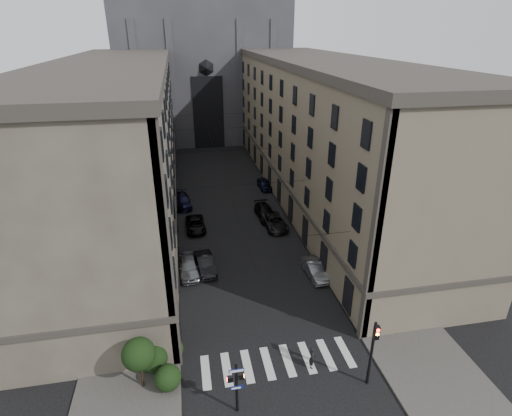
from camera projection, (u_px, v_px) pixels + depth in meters
sidewalk_left at (151, 205)px, 55.18m from camera, size 7.00×80.00×0.15m
sidewalk_right at (297, 194)px, 58.76m from camera, size 7.00×80.00×0.15m
zebra_crossing at (278, 362)px, 29.23m from camera, size 11.00×3.20×0.01m
building_left at (120, 140)px, 50.87m from camera, size 13.60×60.60×18.85m
building_right at (320, 131)px, 55.46m from camera, size 13.60×60.60×18.85m
gothic_tower at (202, 52)px, 84.59m from camera, size 35.00×23.00×58.00m
pedestrian_signal_left at (236, 384)px, 24.55m from camera, size 1.02×0.38×4.00m
traffic_light_right at (373, 347)px, 26.08m from camera, size 0.34×0.50×5.20m
shrub_cluster at (153, 360)px, 27.01m from camera, size 3.90×4.40×3.90m
tram_wires at (225, 151)px, 53.70m from camera, size 14.00×60.00×0.43m
car_left_near at (189, 267)px, 39.43m from camera, size 2.21×4.91×1.64m
car_left_midnear at (205, 264)px, 40.01m from camera, size 2.11×4.80×1.53m
car_left_midfar at (196, 224)px, 48.25m from camera, size 2.39×4.90×1.34m
car_left_far at (182, 201)px, 54.62m from camera, size 2.72×5.49×1.53m
car_right_near at (315, 269)px, 39.14m from camera, size 1.83×4.51×1.46m
car_right_midnear at (274, 222)px, 48.69m from camera, size 2.79×5.45×1.47m
car_right_midfar at (265, 212)px, 51.16m from camera, size 2.43×5.38×1.53m
car_right_far at (264, 184)px, 60.58m from camera, size 1.89×4.30×1.44m
pedestrian at (312, 357)px, 28.44m from camera, size 0.62×0.74×1.75m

